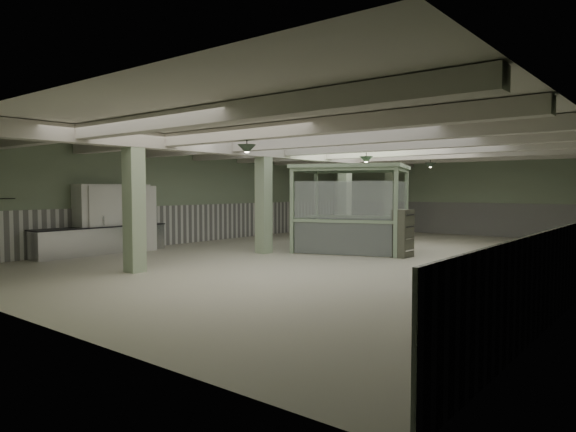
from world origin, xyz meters
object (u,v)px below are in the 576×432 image
Objects in this scene: prep_counter at (101,240)px; filing_cabinet at (402,233)px; walkin_cooler at (113,217)px; guard_booth at (352,194)px.

filing_cabinet reaches higher than prep_counter.
prep_counter is 1.75× the size of walkin_cooler.
walkin_cooler is 1.73× the size of filing_cabinet.
prep_counter is at bearing -80.68° from walkin_cooler.
walkin_cooler reaches higher than prep_counter.
walkin_cooler is at bearing 99.32° from prep_counter.
walkin_cooler is at bearing -148.50° from filing_cabinet.
walkin_cooler reaches higher than filing_cabinet.
prep_counter is at bearing -154.52° from guard_booth.
guard_booth is 2.49m from filing_cabinet.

